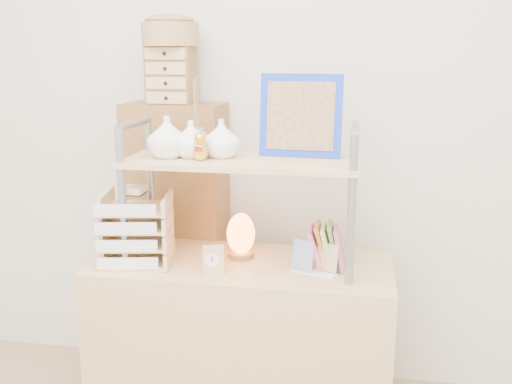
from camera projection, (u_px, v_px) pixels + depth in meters
desk at (242, 347)px, 2.38m from camera, size 1.20×0.50×0.75m
cabinet at (179, 245)px, 2.73m from camera, size 0.46×0.26×1.35m
hutch at (231, 156)px, 2.21m from camera, size 0.90×0.34×0.74m
letter_tray at (136, 232)px, 2.27m from camera, size 0.30×0.29×0.31m
salt_lamp at (241, 235)px, 2.33m from camera, size 0.12×0.12×0.19m
desk_clock at (213, 260)px, 2.16m from camera, size 0.08×0.06×0.11m
postcard_stand at (314, 264)px, 2.17m from camera, size 0.18×0.10×0.13m
drawer_chest at (171, 75)px, 2.52m from camera, size 0.20×0.16×0.25m
woven_basket at (170, 34)px, 2.49m from camera, size 0.25×0.25×0.10m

